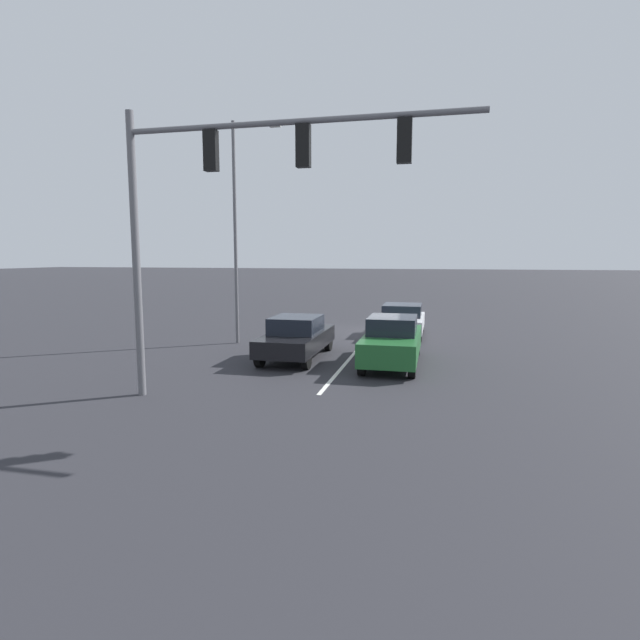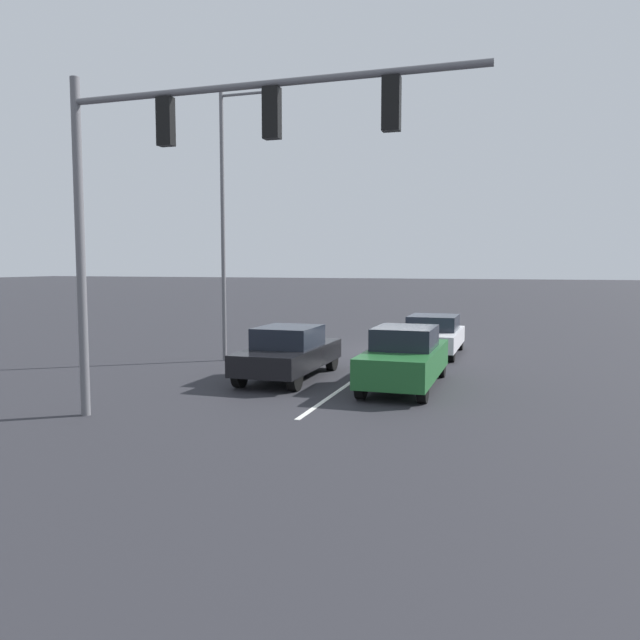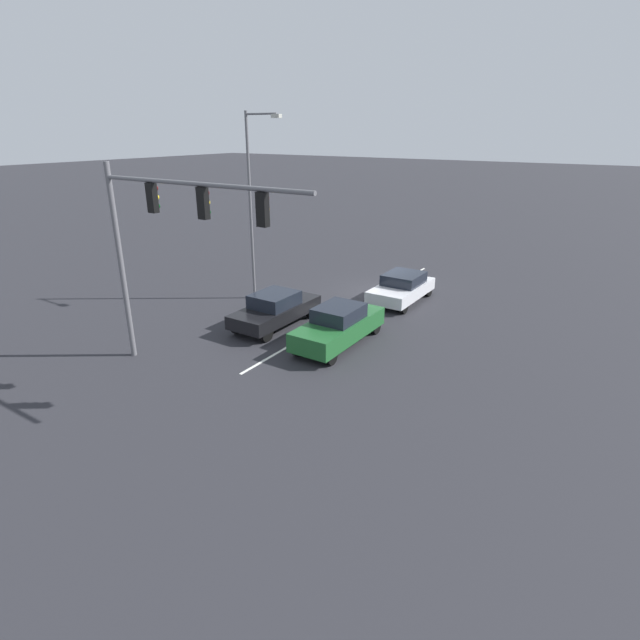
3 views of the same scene
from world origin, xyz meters
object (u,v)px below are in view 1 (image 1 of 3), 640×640
object	(u,v)px
car_silver_leftlane_second	(402,320)
street_lamp_right_shoulder	(240,219)
car_darkgreen_leftlane_front	(392,341)
traffic_signal_gantry	(231,188)
car_black_midlane_front	(297,337)

from	to	relation	value
car_silver_leftlane_second	street_lamp_right_shoulder	distance (m)	8.56
street_lamp_right_shoulder	car_darkgreen_leftlane_front	bearing A→B (deg)	157.39
car_darkgreen_leftlane_front	traffic_signal_gantry	bearing A→B (deg)	56.62
car_black_midlane_front	traffic_signal_gantry	bearing A→B (deg)	89.56
traffic_signal_gantry	car_darkgreen_leftlane_front	bearing A→B (deg)	-123.38
car_black_midlane_front	car_darkgreen_leftlane_front	xyz separation A→B (m)	(-3.41, 0.25, 0.03)
car_silver_leftlane_second	traffic_signal_gantry	world-z (taller)	traffic_signal_gantry
car_darkgreen_leftlane_front	street_lamp_right_shoulder	xyz separation A→B (m)	(6.48, -2.70, 4.32)
car_black_midlane_front	street_lamp_right_shoulder	bearing A→B (deg)	-38.56
car_black_midlane_front	car_silver_leftlane_second	bearing A→B (deg)	-118.35
car_darkgreen_leftlane_front	car_silver_leftlane_second	distance (m)	6.36
car_darkgreen_leftlane_front	traffic_signal_gantry	xyz separation A→B (m)	(3.45, 5.23, 4.44)
car_silver_leftlane_second	traffic_signal_gantry	xyz separation A→B (m)	(3.34, 11.59, 4.51)
car_black_midlane_front	car_silver_leftlane_second	xyz separation A→B (m)	(-3.30, -6.11, -0.04)
car_silver_leftlane_second	street_lamp_right_shoulder	world-z (taller)	street_lamp_right_shoulder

